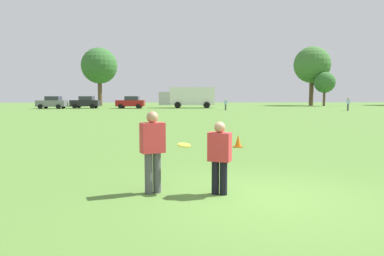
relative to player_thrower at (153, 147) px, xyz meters
The scene contains 14 objects.
ground_plane 2.37m from the player_thrower, 11.49° to the right, with size 178.64×178.64×0.00m, color #517A33.
player_thrower is the anchor object (origin of this frame).
player_defender 1.35m from the player_thrower, ahead, with size 0.50×0.41×1.46m.
frisbee 0.64m from the player_thrower, ahead, with size 0.27×0.27×0.09m.
traffic_cone 7.00m from the player_thrower, 65.48° to the left, with size 0.32×0.32×0.48m.
parked_car_near_left 49.55m from the player_thrower, 110.45° to the left, with size 4.29×2.38×1.82m.
parked_car_mid_left 49.38m from the player_thrower, 105.02° to the left, with size 4.29×2.38×1.82m.
parked_car_center 47.45m from the player_thrower, 97.23° to the left, with size 4.29×2.38×1.82m.
box_truck 48.65m from the player_thrower, 86.83° to the left, with size 8.61×3.29×3.18m.
bystander_sideline_watcher 43.72m from the player_thrower, 58.88° to the left, with size 0.35×0.51×1.69m.
bystander_far_jogger 40.51m from the player_thrower, 79.64° to the left, with size 0.34×0.47×1.53m.
tree_west_oak 61.70m from the player_thrower, 102.32° to the left, with size 6.53×6.53×10.62m.
tree_west_maple 66.12m from the player_thrower, 66.12° to the left, with size 6.84×6.84×11.12m.
tree_center_elm 63.89m from the player_thrower, 64.01° to the left, with size 3.83×3.83×6.22m.
Camera 1 is at (-1.70, -6.75, 1.99)m, focal length 33.61 mm.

